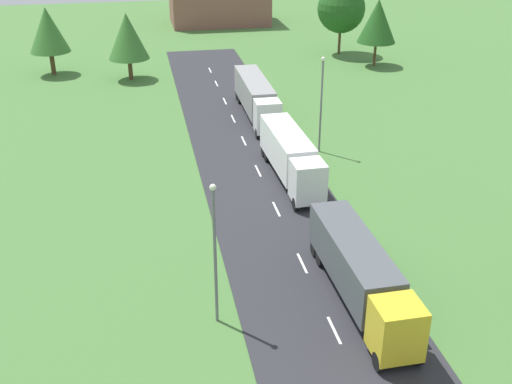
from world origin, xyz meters
TOP-DOWN VIEW (x-y plane):
  - road at (0.00, 24.50)m, footprint 10.00×140.00m
  - truck_second at (2.21, 30.73)m, footprint 2.70×12.63m
  - truck_third at (2.32, 48.19)m, footprint 2.78×12.08m
  - truck_fourth at (2.55, 64.33)m, footprint 2.59×13.90m
  - lamppost_second at (-6.24, 30.50)m, footprint 0.36×0.36m
  - lamppost_third at (6.40, 53.64)m, footprint 0.36×0.36m
  - tree_oak at (-20.06, 85.28)m, footprint 5.05×5.05m
  - tree_birch at (-10.28, 81.07)m, footprint 5.06×5.06m
  - tree_elm at (22.16, 81.58)m, footprint 5.09×5.09m
  - tree_ash at (19.49, 88.86)m, footprint 6.72×6.72m
  - distant_building at (5.58, 114.15)m, footprint 16.65×10.73m

SIDE VIEW (x-z plane):
  - road at x=0.00m, z-range 0.00..0.06m
  - truck_second at x=2.21m, z-range 0.35..3.85m
  - truck_fourth at x=2.55m, z-range 0.35..4.08m
  - truck_third at x=2.32m, z-range 0.34..4.11m
  - distant_building at x=5.58m, z-range 0.00..8.00m
  - lamppost_second at x=-6.24m, z-range 0.48..9.06m
  - lamppost_third at x=6.40m, z-range 0.48..9.31m
  - tree_birch at x=-10.28m, z-range 1.31..9.54m
  - tree_oak at x=-20.06m, z-range 1.44..9.95m
  - tree_elm at x=22.16m, z-range 1.58..10.35m
  - tree_ash at x=19.49m, z-range 1.50..11.23m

